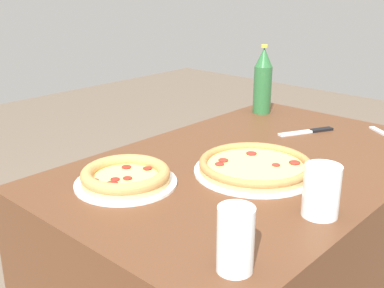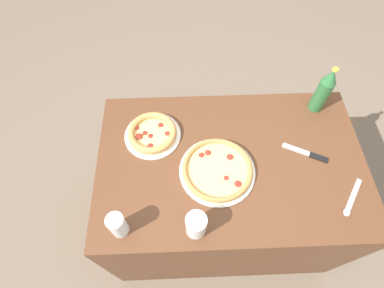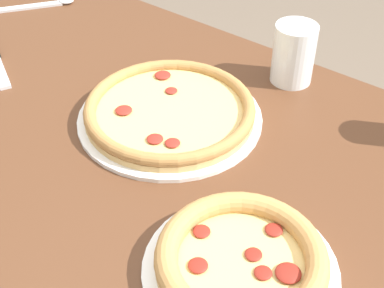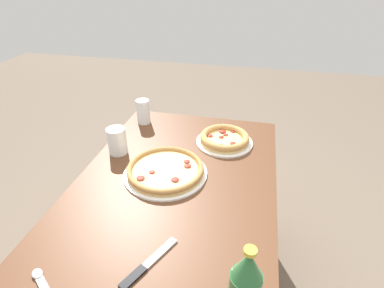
{
  "view_description": "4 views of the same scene",
  "coord_description": "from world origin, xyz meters",
  "views": [
    {
      "loc": [
        -1.08,
        -0.74,
        1.26
      ],
      "look_at": [
        -0.18,
        0.08,
        0.83
      ],
      "focal_mm": 45.0,
      "sensor_mm": 36.0,
      "label": 1
    },
    {
      "loc": [
        -0.2,
        -0.62,
        1.94
      ],
      "look_at": [
        -0.18,
        0.07,
        0.79
      ],
      "focal_mm": 28.0,
      "sensor_mm": 36.0,
      "label": 2
    },
    {
      "loc": [
        -0.58,
        0.53,
        1.34
      ],
      "look_at": [
        -0.2,
        0.05,
        0.82
      ],
      "focal_mm": 50.0,
      "sensor_mm": 36.0,
      "label": 3
    },
    {
      "loc": [
        0.84,
        0.26,
        1.48
      ],
      "look_at": [
        -0.18,
        0.03,
        0.83
      ],
      "focal_mm": 28.0,
      "sensor_mm": 36.0,
      "label": 4
    }
  ],
  "objects": [
    {
      "name": "pizza_pepperoni",
      "position": [
        -0.07,
        -0.05,
        0.77
      ],
      "size": [
        0.33,
        0.33,
        0.04
      ],
      "color": "white",
      "rests_on": "table"
    },
    {
      "name": "glass_water",
      "position": [
        -0.47,
        -0.29,
        0.81
      ],
      "size": [
        0.07,
        0.07,
        0.13
      ],
      "color": "white",
      "rests_on": "table"
    },
    {
      "name": "beer_bottle",
      "position": [
        0.45,
        0.29,
        0.88
      ],
      "size": [
        0.07,
        0.07,
        0.26
      ],
      "color": "#286033",
      "rests_on": "table"
    },
    {
      "name": "knife",
      "position": [
        0.35,
        0.02,
        0.75
      ],
      "size": [
        0.2,
        0.11,
        0.01
      ],
      "color": "black",
      "rests_on": "table"
    },
    {
      "name": "table",
      "position": [
        0.0,
        0.0,
        0.38
      ],
      "size": [
        1.21,
        0.76,
        0.75
      ],
      "color": "#56331E",
      "rests_on": "ground_plane"
    },
    {
      "name": "pizza_veggie",
      "position": [
        -0.36,
        0.15,
        0.77
      ],
      "size": [
        0.26,
        0.26,
        0.05
      ],
      "color": "white",
      "rests_on": "table"
    },
    {
      "name": "glass_red_wine",
      "position": [
        -0.17,
        -0.3,
        0.81
      ],
      "size": [
        0.08,
        0.08,
        0.12
      ],
      "color": "white",
      "rests_on": "table"
    }
  ]
}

